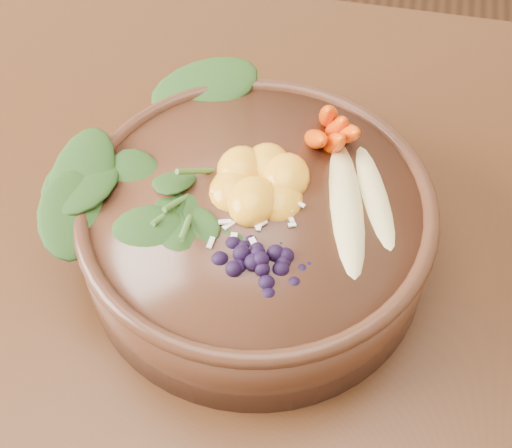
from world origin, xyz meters
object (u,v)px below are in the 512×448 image
Objects in this scene: kale_heap at (205,127)px; banana_halves at (363,190)px; blueberry_pile at (256,247)px; carrot_cluster at (324,99)px; mandarin_cluster at (260,171)px; stoneware_bowl at (256,231)px; dining_table at (92,311)px.

kale_heap is 1.14× the size of banana_halves.
carrot_cluster is at bearing 79.68° from blueberry_pile.
carrot_cluster is 0.60× the size of blueberry_pile.
kale_heap is at bearing -169.49° from carrot_cluster.
carrot_cluster is (0.10, 0.03, 0.02)m from kale_heap.
kale_heap is 0.07m from mandarin_cluster.
mandarin_cluster is (-0.00, 0.02, 0.06)m from stoneware_bowl.
dining_table is 16.59× the size of mandarin_cluster.
banana_halves reaches higher than dining_table.
kale_heap is 2.07× the size of mandarin_cluster.
stoneware_bowl is 0.10m from kale_heap.
mandarin_cluster is at bearing 92.89° from stoneware_bowl.
mandarin_cluster is (-0.09, 0.00, 0.00)m from banana_halves.
carrot_cluster reaches higher than stoneware_bowl.
carrot_cluster reaches higher than banana_halves.
banana_halves is (0.05, -0.07, -0.03)m from carrot_cluster.
blueberry_pile reaches higher than stoneware_bowl.
carrot_cluster is 0.48× the size of banana_halves.
carrot_cluster is at bearing 59.43° from mandarin_cluster.
carrot_cluster is at bearing 113.06° from banana_halves.
stoneware_bowl is at bearing 12.07° from dining_table.
carrot_cluster reaches higher than kale_heap.
banana_halves is at bearing 12.04° from dining_table.
kale_heap is 0.14m from blueberry_pile.
dining_table is 8.03× the size of kale_heap.
carrot_cluster is (0.21, 0.12, 0.22)m from dining_table.
banana_halves is at bearing -14.31° from kale_heap.
carrot_cluster is at bearing 65.54° from stoneware_bowl.
mandarin_cluster is (0.06, -0.04, -0.01)m from kale_heap.
dining_table is 0.24m from kale_heap.
kale_heap reaches higher than blueberry_pile.
carrot_cluster reaches higher than dining_table.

